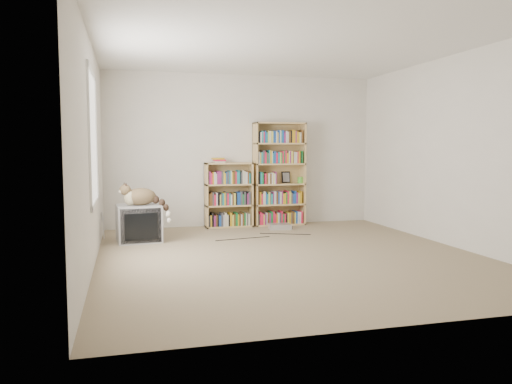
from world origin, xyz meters
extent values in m
cube|color=gray|center=(0.00, 0.00, 0.00)|extent=(4.50, 5.00, 0.01)
cube|color=silver|center=(0.00, 2.50, 1.25)|extent=(4.50, 0.02, 2.50)
cube|color=silver|center=(0.00, -2.50, 1.25)|extent=(4.50, 0.02, 2.50)
cube|color=silver|center=(-2.25, 0.00, 1.25)|extent=(0.02, 5.00, 2.50)
cube|color=silver|center=(2.25, 0.00, 1.25)|extent=(0.02, 5.00, 2.50)
cube|color=white|center=(0.00, 0.00, 2.50)|extent=(4.50, 5.00, 0.02)
cube|color=white|center=(-2.24, 0.20, 1.40)|extent=(0.02, 1.22, 1.52)
cube|color=#A2A2A5|center=(-1.74, 1.38, 0.25)|extent=(0.63, 0.58, 0.51)
cube|color=black|center=(-1.71, 1.13, 0.25)|extent=(0.54, 0.08, 0.47)
cube|color=black|center=(-1.71, 1.11, 0.24)|extent=(0.43, 0.05, 0.36)
cube|color=black|center=(-1.75, 1.50, 0.24)|extent=(0.38, 0.32, 0.31)
ellipsoid|color=#332414|center=(-1.71, 1.36, 0.63)|extent=(0.49, 0.39, 0.24)
ellipsoid|color=#332414|center=(-1.60, 1.39, 0.62)|extent=(0.24, 0.26, 0.18)
ellipsoid|color=tan|center=(-1.85, 1.31, 0.62)|extent=(0.21, 0.21, 0.20)
ellipsoid|color=#332414|center=(-1.91, 1.30, 0.73)|extent=(0.19, 0.18, 0.15)
sphere|color=beige|center=(-1.97, 1.28, 0.71)|extent=(0.07, 0.07, 0.06)
cone|color=black|center=(-1.90, 1.27, 0.80)|extent=(0.07, 0.08, 0.08)
cone|color=black|center=(-1.92, 1.35, 0.80)|extent=(0.07, 0.08, 0.08)
cube|color=tan|center=(0.17, 2.34, 0.86)|extent=(0.03, 0.30, 1.71)
cube|color=tan|center=(1.01, 2.34, 0.86)|extent=(0.02, 0.30, 1.71)
cube|color=tan|center=(0.59, 2.48, 0.86)|extent=(0.86, 0.03, 1.71)
cube|color=tan|center=(0.59, 2.34, 1.70)|extent=(0.86, 0.30, 0.02)
cube|color=tan|center=(0.59, 2.34, 0.01)|extent=(0.86, 0.30, 0.03)
cube|color=tan|center=(0.59, 2.34, 0.35)|extent=(0.86, 0.30, 0.03)
cube|color=tan|center=(0.59, 2.34, 0.69)|extent=(0.86, 0.30, 0.02)
cube|color=tan|center=(0.59, 2.34, 1.03)|extent=(0.86, 0.30, 0.02)
cube|color=tan|center=(0.59, 2.34, 1.36)|extent=(0.86, 0.30, 0.02)
cube|color=red|center=(0.59, 2.34, 0.12)|extent=(0.78, 0.24, 0.19)
cube|color=#1847A1|center=(0.59, 2.34, 0.46)|extent=(0.78, 0.24, 0.19)
cube|color=#147330|center=(0.59, 2.34, 0.80)|extent=(0.78, 0.24, 0.19)
cube|color=beige|center=(0.59, 2.34, 1.13)|extent=(0.78, 0.24, 0.19)
cube|color=black|center=(0.59, 2.34, 1.47)|extent=(0.78, 0.24, 0.19)
cube|color=tan|center=(-0.65, 2.34, 0.53)|extent=(0.02, 0.30, 1.06)
cube|color=tan|center=(0.10, 2.34, 0.53)|extent=(0.02, 0.30, 1.06)
cube|color=tan|center=(-0.27, 2.48, 0.53)|extent=(0.77, 0.03, 1.06)
cube|color=tan|center=(-0.27, 2.34, 1.04)|extent=(0.77, 0.30, 0.02)
cube|color=tan|center=(-0.27, 2.34, 0.01)|extent=(0.77, 0.30, 0.03)
cube|color=tan|center=(-0.27, 2.34, 0.36)|extent=(0.77, 0.30, 0.03)
cube|color=tan|center=(-0.27, 2.34, 0.70)|extent=(0.77, 0.30, 0.02)
cube|color=red|center=(-0.27, 2.34, 0.12)|extent=(0.69, 0.24, 0.19)
cube|color=#1847A1|center=(-0.27, 2.34, 0.46)|extent=(0.69, 0.24, 0.19)
cube|color=#147330|center=(-0.27, 2.34, 0.81)|extent=(0.69, 0.24, 0.19)
cube|color=red|center=(-0.44, 2.36, 1.10)|extent=(0.19, 0.24, 0.08)
cylinder|color=#52B333|center=(0.96, 2.34, 0.75)|extent=(0.09, 0.09, 0.10)
cube|color=black|center=(0.74, 2.44, 0.80)|extent=(0.15, 0.05, 0.19)
cube|color=silver|center=(0.47, 1.91, 0.04)|extent=(0.38, 0.30, 0.08)
cube|color=silver|center=(-2.24, 1.73, 0.32)|extent=(0.01, 0.08, 0.13)
camera|label=1|loc=(-1.88, -5.64, 1.29)|focal=35.00mm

